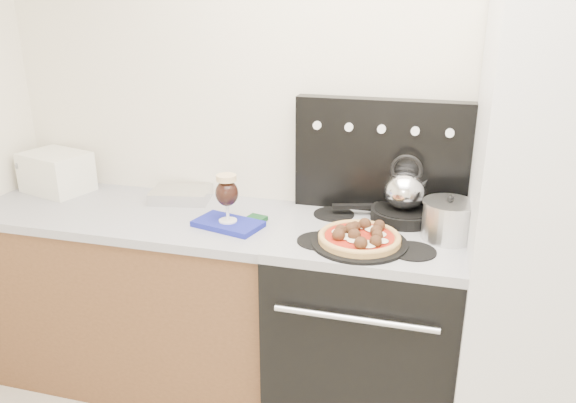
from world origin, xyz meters
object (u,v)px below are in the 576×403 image
(base_cabinet, at_px, (142,298))
(stock_pot, at_px, (448,222))
(beer_glass, at_px, (227,198))
(fridge, at_px, (557,246))
(pizza, at_px, (359,236))
(oven_mitt, at_px, (228,224))
(tea_kettle, at_px, (405,187))
(toaster_oven, at_px, (56,172))
(pizza_pan, at_px, (359,243))
(skillet, at_px, (403,214))
(stove_body, at_px, (365,332))

(base_cabinet, height_order, stock_pot, stock_pot)
(base_cabinet, bearing_deg, beer_glass, -9.08)
(fridge, height_order, pizza, fridge)
(oven_mitt, distance_m, tea_kettle, 0.77)
(base_cabinet, height_order, pizza, pizza)
(fridge, relative_size, oven_mitt, 6.68)
(base_cabinet, height_order, fridge, fridge)
(fridge, distance_m, pizza, 0.73)
(toaster_oven, xyz_separation_m, pizza_pan, (1.58, -0.30, -0.07))
(oven_mitt, height_order, beer_glass, beer_glass)
(base_cabinet, distance_m, oven_mitt, 0.70)
(base_cabinet, height_order, oven_mitt, oven_mitt)
(fridge, xyz_separation_m, tea_kettle, (-0.58, 0.20, 0.12))
(oven_mitt, height_order, stock_pot, stock_pot)
(pizza_pan, xyz_separation_m, skillet, (0.14, 0.30, 0.02))
(base_cabinet, distance_m, stock_pot, 1.52)
(base_cabinet, distance_m, toaster_oven, 0.77)
(stove_body, distance_m, stock_pot, 0.63)
(toaster_oven, height_order, skillet, toaster_oven)
(tea_kettle, bearing_deg, skillet, -162.86)
(base_cabinet, xyz_separation_m, toaster_oven, (-0.50, 0.14, 0.57))
(pizza_pan, bearing_deg, base_cabinet, 171.62)
(skillet, bearing_deg, stove_body, -124.93)
(base_cabinet, relative_size, pizza_pan, 3.85)
(skillet, bearing_deg, stock_pot, -40.86)
(beer_glass, height_order, pizza, beer_glass)
(skillet, distance_m, tea_kettle, 0.13)
(stove_body, relative_size, pizza, 2.75)
(skillet, bearing_deg, beer_glass, -162.59)
(fridge, height_order, beer_glass, fridge)
(fridge, xyz_separation_m, toaster_oven, (-2.30, 0.19, 0.05))
(skillet, relative_size, stock_pot, 1.38)
(fridge, distance_m, tea_kettle, 0.62)
(fridge, distance_m, oven_mitt, 1.30)
(pizza, relative_size, stock_pot, 1.58)
(base_cabinet, xyz_separation_m, pizza, (1.08, -0.16, 0.52))
(fridge, xyz_separation_m, skillet, (-0.58, 0.20, -0.01))
(base_cabinet, relative_size, tea_kettle, 7.20)
(pizza_pan, bearing_deg, beer_glass, 172.24)
(stove_body, bearing_deg, stock_pot, 2.09)
(beer_glass, bearing_deg, base_cabinet, 170.92)
(oven_mitt, height_order, pizza, pizza)
(base_cabinet, height_order, toaster_oven, toaster_oven)
(pizza_pan, distance_m, pizza, 0.03)
(pizza, bearing_deg, fridge, 8.54)
(toaster_oven, xyz_separation_m, stock_pot, (1.91, -0.15, -0.01))
(stove_body, distance_m, tea_kettle, 0.66)
(toaster_oven, relative_size, pizza, 0.98)
(beer_glass, bearing_deg, skillet, 17.41)
(toaster_oven, relative_size, skillet, 1.12)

